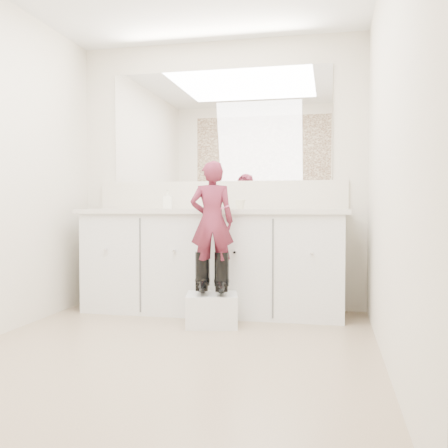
# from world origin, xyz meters

# --- Properties ---
(floor) EXTENTS (3.00, 3.00, 0.00)m
(floor) POSITION_xyz_m (0.00, 0.00, 0.00)
(floor) COLOR #8A795A
(floor) RESTS_ON ground
(wall_back) EXTENTS (2.60, 0.00, 2.60)m
(wall_back) POSITION_xyz_m (0.00, 1.50, 1.20)
(wall_back) COLOR beige
(wall_back) RESTS_ON floor
(wall_front) EXTENTS (2.60, 0.00, 2.60)m
(wall_front) POSITION_xyz_m (0.00, -1.50, 1.20)
(wall_front) COLOR beige
(wall_front) RESTS_ON floor
(wall_right) EXTENTS (0.00, 3.00, 3.00)m
(wall_right) POSITION_xyz_m (1.30, 0.00, 1.20)
(wall_right) COLOR beige
(wall_right) RESTS_ON floor
(vanity_cabinet) EXTENTS (2.20, 0.55, 0.85)m
(vanity_cabinet) POSITION_xyz_m (0.00, 1.23, 0.42)
(vanity_cabinet) COLOR silver
(vanity_cabinet) RESTS_ON floor
(countertop) EXTENTS (2.28, 0.58, 0.04)m
(countertop) POSITION_xyz_m (0.00, 1.21, 0.87)
(countertop) COLOR beige
(countertop) RESTS_ON vanity_cabinet
(backsplash) EXTENTS (2.28, 0.03, 0.25)m
(backsplash) POSITION_xyz_m (0.00, 1.49, 1.02)
(backsplash) COLOR beige
(backsplash) RESTS_ON countertop
(mirror) EXTENTS (2.00, 0.02, 1.00)m
(mirror) POSITION_xyz_m (0.00, 1.49, 1.64)
(mirror) COLOR white
(mirror) RESTS_ON wall_back
(faucet) EXTENTS (0.08, 0.08, 0.10)m
(faucet) POSITION_xyz_m (0.00, 1.38, 0.94)
(faucet) COLOR silver
(faucet) RESTS_ON countertop
(cup) EXTENTS (0.09, 0.09, 0.08)m
(cup) POSITION_xyz_m (0.23, 1.27, 0.93)
(cup) COLOR beige
(cup) RESTS_ON countertop
(soap_bottle) EXTENTS (0.09, 0.09, 0.17)m
(soap_bottle) POSITION_xyz_m (-0.42, 1.29, 0.97)
(soap_bottle) COLOR white
(soap_bottle) RESTS_ON countertop
(step_stool) EXTENTS (0.44, 0.39, 0.25)m
(step_stool) POSITION_xyz_m (0.11, 0.75, 0.12)
(step_stool) COLOR silver
(step_stool) RESTS_ON floor
(boot_left) EXTENTS (0.16, 0.23, 0.32)m
(boot_left) POSITION_xyz_m (0.03, 0.75, 0.40)
(boot_left) COLOR black
(boot_left) RESTS_ON step_stool
(boot_right) EXTENTS (0.16, 0.23, 0.32)m
(boot_right) POSITION_xyz_m (0.18, 0.75, 0.40)
(boot_right) COLOR black
(boot_right) RESTS_ON step_stool
(toddler) EXTENTS (0.37, 0.28, 0.91)m
(toddler) POSITION_xyz_m (0.11, 0.75, 0.80)
(toddler) COLOR #982E49
(toddler) RESTS_ON step_stool
(toothbrush) EXTENTS (0.14, 0.04, 0.06)m
(toothbrush) POSITION_xyz_m (0.18, 0.75, 0.90)
(toothbrush) COLOR #CB4F81
(toothbrush) RESTS_ON toddler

